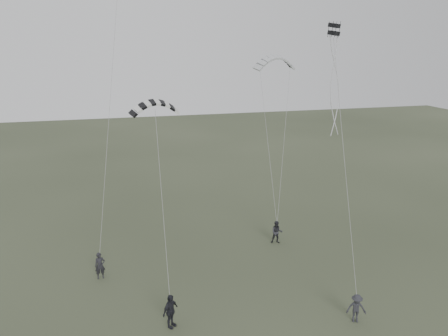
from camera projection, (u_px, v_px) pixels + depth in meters
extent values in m
plane|color=#323926|center=(224.00, 307.00, 25.49)|extent=(140.00, 140.00, 0.00)
imported|color=black|center=(100.00, 266.00, 28.42)|extent=(0.70, 0.51, 1.80)
imported|color=#25252A|center=(277.00, 232.00, 33.41)|extent=(1.03, 0.90, 1.79)
imported|color=black|center=(170.00, 311.00, 23.48)|extent=(1.16, 1.13, 1.95)
imported|color=#26262B|center=(356.00, 308.00, 23.97)|extent=(1.22, 0.93, 1.67)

